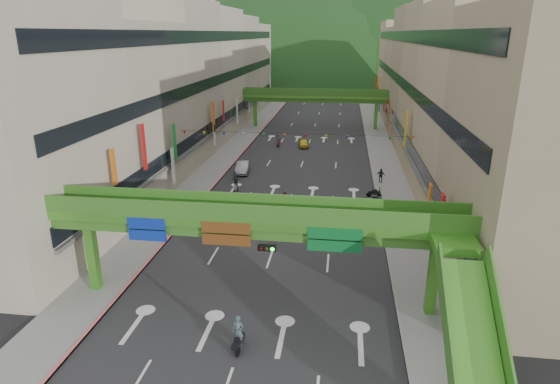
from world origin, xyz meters
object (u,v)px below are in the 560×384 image
Objects in this scene: overpass_near at (267,233)px; scooter_rider_near at (238,334)px; scooter_rider_mid at (285,201)px; car_yellow at (304,143)px; pedestrian_red at (391,219)px; car_silver at (243,167)px.

scooter_rider_near is (-0.95, -4.38, -4.21)m from overpass_near.
scooter_rider_mid is 0.53× the size of car_yellow.
car_yellow is at bearing 116.37° from pedestrian_red.
pedestrian_red is (8.87, 14.01, -4.29)m from overpass_near.
scooter_rider_mid is 0.45× the size of car_silver.
scooter_rider_near is 48.91m from car_yellow.
pedestrian_red is at bearing -48.80° from car_silver.
car_silver is (-6.86, 12.40, -0.28)m from scooter_rider_mid.
scooter_rider_mid is 10.45m from pedestrian_red.
pedestrian_red is (16.80, -15.61, 0.20)m from car_silver.
car_silver is 16.21m from car_yellow.
overpass_near reaches higher than car_silver.
scooter_rider_near is at bearing -110.60° from pedestrian_red.
scooter_rider_mid is 14.17m from car_silver.
scooter_rider_near reaches higher than car_silver.
pedestrian_red is (10.44, -30.51, 0.29)m from car_yellow.
scooter_rider_mid reaches higher than pedestrian_red.
scooter_rider_mid is (-0.13, 21.60, -0.00)m from scooter_rider_near.
scooter_rider_near is at bearing -96.29° from car_yellow.
overpass_near reaches higher than pedestrian_red.
car_yellow is (-0.62, 48.90, -0.38)m from scooter_rider_near.
overpass_near reaches higher than scooter_rider_mid.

